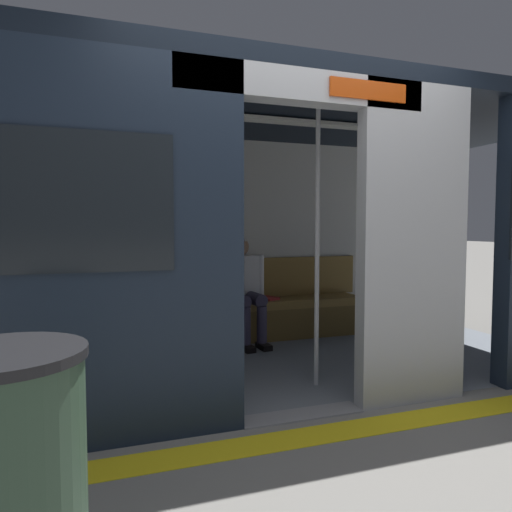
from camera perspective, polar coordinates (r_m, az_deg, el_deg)
The scene contains 10 objects.
ground_plane at distance 3.28m, azimuth 5.53°, elevation -18.75°, with size 60.00×60.00×0.00m, color gray.
platform_edge_strip at distance 3.03m, azimuth 8.07°, elevation -20.64°, with size 8.00×0.24×0.01m, color yellow.
train_car at distance 4.06m, azimuth -1.58°, elevation 7.48°, with size 6.40×2.57×2.34m.
bench_seat at distance 5.06m, azimuth -4.34°, elevation -6.80°, with size 3.32×0.44×0.44m.
person_seated at distance 5.02m, azimuth -1.69°, elevation -3.12°, with size 0.55×0.69×1.16m.
handbag at distance 5.04m, azimuth -7.64°, elevation -4.72°, with size 0.26×0.15×0.17m.
book at distance 5.25m, azimuth 1.53°, elevation -5.14°, with size 0.15×0.22×0.03m, color #B22D2D.
grab_pole_door at distance 3.31m, azimuth -3.14°, elevation 1.09°, with size 0.04×0.04×2.20m, color silver.
grab_pole_far at distance 3.65m, azimuth 7.45°, elevation 1.30°, with size 0.04×0.04×2.20m, color silver.
trash_bin at distance 1.66m, azimuth -28.09°, elevation -25.31°, with size 0.46×0.46×0.90m.
Camera 1 is at (1.28, 2.75, 1.25)m, focal length 32.86 mm.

